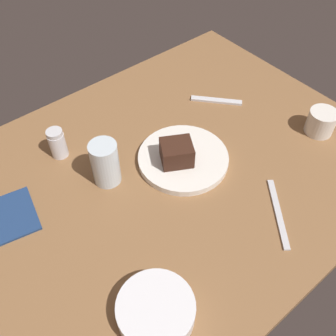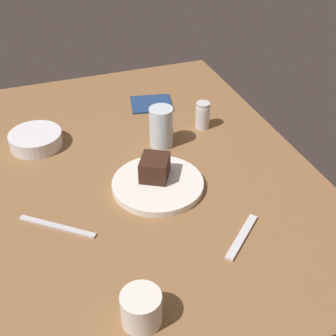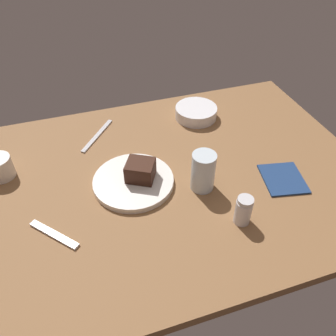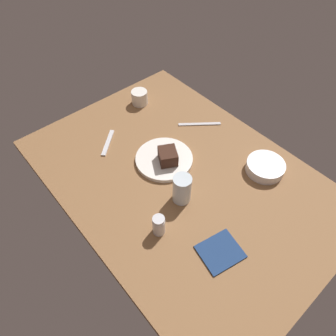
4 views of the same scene
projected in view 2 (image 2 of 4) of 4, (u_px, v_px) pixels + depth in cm
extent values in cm
cube|color=brown|center=(146.00, 170.00, 122.68)|extent=(120.00, 84.00, 3.00)
cylinder|color=white|center=(157.00, 185.00, 113.78)|extent=(23.00, 23.00, 1.74)
cube|color=#381E14|center=(154.00, 168.00, 113.33)|extent=(9.98, 9.65, 5.54)
cylinder|color=silver|center=(203.00, 117.00, 135.74)|extent=(4.26, 4.26, 6.98)
cylinder|color=silver|center=(203.00, 105.00, 133.32)|extent=(4.04, 4.04, 1.20)
cylinder|color=silver|center=(161.00, 127.00, 126.64)|extent=(6.66, 6.66, 11.58)
cylinder|color=silver|center=(36.00, 139.00, 128.43)|extent=(14.78, 14.78, 4.07)
cylinder|color=silver|center=(141.00, 308.00, 81.16)|extent=(7.53, 7.53, 6.66)
cube|color=silver|center=(242.00, 237.00, 99.78)|extent=(11.31, 12.40, 0.70)
cube|color=silver|center=(57.00, 226.00, 102.53)|extent=(12.94, 15.73, 0.50)
cube|color=navy|center=(151.00, 104.00, 149.01)|extent=(13.82, 15.08, 0.60)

